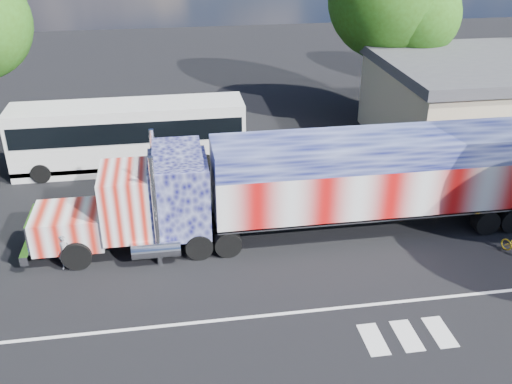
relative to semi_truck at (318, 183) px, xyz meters
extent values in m
plane|color=black|center=(-2.59, -2.32, -2.46)|extent=(100.00, 100.00, 0.00)
cube|color=silver|center=(-2.59, -5.32, -2.46)|extent=(30.00, 0.15, 0.01)
cube|color=silver|center=(0.21, -7.12, -2.46)|extent=(0.70, 1.60, 0.01)
cube|color=silver|center=(1.41, -7.12, -2.46)|extent=(0.70, 1.60, 0.01)
cube|color=silver|center=(2.61, -7.12, -2.46)|extent=(0.70, 1.60, 0.01)
cube|color=black|center=(-7.01, 0.00, -1.70)|extent=(9.78, 1.09, 0.33)
cube|color=#DD8780|center=(-10.49, 0.00, -1.16)|extent=(2.83, 2.39, 1.41)
cube|color=silver|center=(-11.95, 0.00, -1.16)|extent=(0.13, 2.07, 1.26)
cube|color=silver|center=(-12.17, 0.00, -1.86)|extent=(0.33, 2.72, 0.39)
cube|color=#DD8780|center=(-8.10, 0.00, -0.18)|extent=(1.96, 2.72, 2.72)
cube|color=black|center=(-9.02, 0.00, 0.31)|extent=(0.07, 2.28, 0.98)
cube|color=#4A4D85|center=(-5.92, 0.00, -0.07)|extent=(2.39, 2.72, 3.15)
cube|color=#4A4D85|center=(-5.92, 0.00, 1.72)|extent=(1.96, 2.61, 0.54)
cylinder|color=silver|center=(-6.90, 1.44, -0.07)|extent=(0.22, 0.22, 4.78)
cylinder|color=silver|center=(-6.90, -1.44, -0.07)|extent=(0.22, 0.22, 4.78)
cylinder|color=silver|center=(-7.01, 1.41, -1.76)|extent=(1.96, 0.72, 0.72)
cylinder|color=silver|center=(-7.01, -1.41, -1.76)|extent=(1.96, 0.72, 0.72)
cylinder|color=black|center=(-10.16, -1.20, -1.86)|extent=(1.20, 0.38, 1.20)
cylinder|color=black|center=(-10.16, 1.20, -1.86)|extent=(1.20, 0.38, 1.20)
cylinder|color=black|center=(-5.27, -1.14, -1.90)|extent=(1.13, 0.60, 1.13)
cylinder|color=black|center=(-5.27, 1.14, -1.90)|extent=(1.13, 0.60, 1.13)
cylinder|color=black|center=(-4.07, -1.14, -1.90)|extent=(1.13, 0.60, 1.13)
cylinder|color=black|center=(-4.07, 1.14, -1.90)|extent=(1.13, 0.60, 1.13)
cube|color=black|center=(2.78, 0.00, -1.43)|extent=(14.13, 1.20, 0.33)
cube|color=#D77878|center=(2.78, 0.00, -0.18)|extent=(14.57, 2.83, 2.17)
cube|color=#485192|center=(2.78, 0.00, 1.45)|extent=(14.57, 2.83, 1.09)
cube|color=silver|center=(2.78, 0.00, -1.27)|extent=(14.57, 2.83, 0.13)
cylinder|color=black|center=(7.45, -1.14, -1.90)|extent=(1.13, 0.60, 1.13)
cylinder|color=black|center=(7.45, 1.14, -1.90)|extent=(1.13, 0.60, 1.13)
cylinder|color=black|center=(8.65, -1.14, -1.90)|extent=(1.13, 0.60, 1.13)
cylinder|color=black|center=(8.65, 1.14, -1.90)|extent=(1.13, 0.60, 1.13)
cube|color=silver|center=(-8.33, 8.52, -0.65)|extent=(12.43, 2.69, 3.62)
cube|color=black|center=(-8.33, 8.52, 0.02)|extent=(12.01, 2.75, 1.14)
cube|color=black|center=(-8.33, 8.52, -2.00)|extent=(12.43, 2.69, 0.26)
cube|color=black|center=(-14.54, 8.52, -0.49)|extent=(0.06, 2.38, 1.45)
cylinder|color=black|center=(-12.99, 7.23, -1.94)|extent=(1.04, 0.31, 1.04)
cylinder|color=black|center=(-12.99, 9.82, -1.94)|extent=(1.04, 0.31, 1.04)
cylinder|color=black|center=(-5.22, 7.23, -1.94)|extent=(1.04, 0.31, 1.04)
cylinder|color=black|center=(-5.22, 9.82, -1.94)|extent=(1.04, 0.31, 1.04)
cylinder|color=black|center=(-4.29, 7.23, -1.94)|extent=(1.04, 0.31, 1.04)
cylinder|color=black|center=(-4.29, 9.82, -1.94)|extent=(1.04, 0.31, 1.04)
cube|color=#1E5926|center=(9.41, 3.64, -0.06)|extent=(1.60, 0.08, 1.20)
imported|color=slate|center=(-10.61, -1.17, -1.66)|extent=(0.63, 0.47, 1.60)
cylinder|color=black|center=(8.29, 15.09, 0.61)|extent=(0.70, 0.70, 6.15)
sphere|color=#2A6116|center=(9.84, 13.92, 4.34)|extent=(5.44, 5.44, 5.44)
camera|label=1|loc=(-6.05, -21.22, 10.80)|focal=40.00mm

